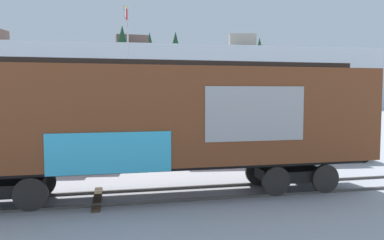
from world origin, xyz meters
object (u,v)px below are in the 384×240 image
at_px(parked_car_black, 63,148).
at_px(parked_car_red, 207,144).
at_px(flagpole, 128,59).
at_px(parked_car_tan, 324,143).
at_px(freight_car, 158,117).

distance_m(parked_car_black, parked_car_red, 6.40).
bearing_deg(parked_car_black, parked_car_red, 4.69).
bearing_deg(parked_car_red, flagpole, 114.43).
relative_size(flagpole, parked_car_tan, 2.12).
xyz_separation_m(freight_car, flagpole, (-1.10, 13.72, 3.01)).
bearing_deg(parked_car_tan, parked_car_black, -179.52).
distance_m(freight_car, parked_car_black, 6.45).
xyz_separation_m(parked_car_black, parked_car_red, (6.38, 0.52, -0.04)).
bearing_deg(parked_car_black, parked_car_tan, 0.48).
bearing_deg(freight_car, parked_car_tan, 31.59).
xyz_separation_m(flagpole, parked_car_tan, (9.39, -8.62, -4.66)).
distance_m(freight_car, parked_car_red, 6.33).
height_order(parked_car_black, parked_car_tan, parked_car_black).
bearing_deg(parked_car_tan, flagpole, 137.45).
xyz_separation_m(flagpole, parked_car_red, (3.72, -8.20, -4.63)).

